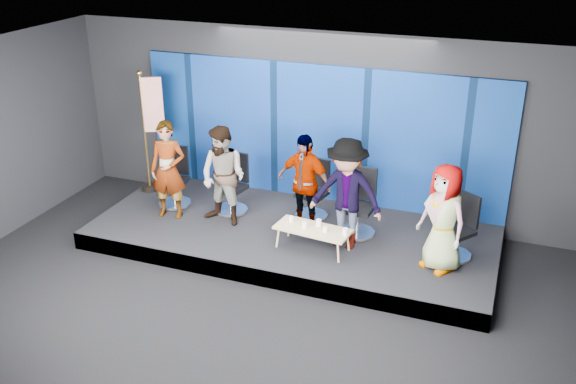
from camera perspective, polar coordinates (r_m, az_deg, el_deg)
name	(u,v)px	position (r m, az deg, el deg)	size (l,w,h in m)	color
ground	(232,321)	(9.48, -4.96, -11.39)	(10.00, 10.00, 0.00)	black
room_walls	(226,165)	(8.32, -5.55, 2.39)	(10.02, 8.02, 3.51)	black
riser	(292,236)	(11.37, 0.37, -3.95)	(7.00, 3.00, 0.30)	black
backdrop	(319,134)	(12.05, 2.78, 5.20)	(7.00, 0.08, 2.60)	navy
chair_a	(175,186)	(12.27, -10.02, 0.52)	(0.72, 0.72, 1.11)	silver
panelist_a	(168,170)	(11.61, -10.61, 1.93)	(0.65, 0.43, 1.80)	black
chair_b	(233,193)	(11.86, -4.94, -0.05)	(0.72, 0.72, 1.10)	silver
panelist_b	(223,176)	(11.21, -5.77, 1.39)	(0.87, 0.68, 1.78)	black
chair_c	(313,198)	(11.61, 2.27, -0.58)	(0.71, 0.71, 1.07)	silver
panelist_c	(304,182)	(10.97, 1.42, 0.86)	(1.02, 0.42, 1.74)	black
chair_d	(358,213)	(11.05, 6.26, -1.87)	(0.69, 0.69, 1.16)	silver
panelist_d	(346,194)	(10.40, 5.22, -0.16)	(1.21, 0.70, 1.88)	black
chair_e	(457,237)	(10.63, 14.80, -3.87)	(0.84, 0.84, 1.07)	silver
panelist_e	(443,218)	(10.00, 13.65, -2.27)	(0.84, 0.55, 1.73)	black
coffee_table	(313,230)	(10.50, 2.22, -3.38)	(1.29, 0.66, 0.38)	tan
mug_a	(291,219)	(10.69, 0.28, -2.41)	(0.08, 0.08, 0.09)	white
mug_b	(304,225)	(10.48, 1.46, -2.96)	(0.08, 0.08, 0.10)	white
mug_c	(319,223)	(10.56, 2.74, -2.73)	(0.09, 0.09, 0.11)	white
mug_d	(325,229)	(10.36, 3.32, -3.34)	(0.08, 0.08, 0.09)	white
mug_e	(345,231)	(10.31, 5.10, -3.51)	(0.09, 0.09, 0.11)	white
flag_stand	(151,129)	(12.65, -12.09, 5.52)	(0.53, 0.35, 2.42)	black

